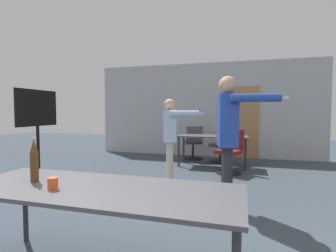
% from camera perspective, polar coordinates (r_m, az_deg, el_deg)
% --- Properties ---
extents(back_wall, '(6.64, 0.12, 2.77)m').
position_cam_1_polar(back_wall, '(7.90, 8.22, 3.43)').
color(back_wall, '#B2B5B7').
rests_on(back_wall, ground_plane).
extents(conference_table_near, '(2.25, 0.83, 0.75)m').
position_cam_1_polar(conference_table_near, '(2.19, -15.11, -14.19)').
color(conference_table_near, '#4C4C51').
rests_on(conference_table_near, ground_plane).
extents(conference_table_far, '(1.68, 0.65, 0.75)m').
position_cam_1_polar(conference_table_far, '(6.46, 9.64, -2.81)').
color(conference_table_far, '#4C4C51').
rests_on(conference_table_far, ground_plane).
extents(tv_screen, '(0.44, 1.03, 1.76)m').
position_cam_1_polar(tv_screen, '(5.75, -26.55, 0.48)').
color(tv_screen, black).
rests_on(tv_screen, ground_plane).
extents(person_near_casual, '(0.85, 0.61, 1.58)m').
position_cam_1_polar(person_near_casual, '(5.03, 0.51, -1.30)').
color(person_near_casual, beige).
rests_on(person_near_casual, ground_plane).
extents(person_left_plaid, '(0.89, 0.62, 1.81)m').
position_cam_1_polar(person_left_plaid, '(3.59, 13.02, -0.68)').
color(person_left_plaid, '#28282D').
rests_on(person_left_plaid, ground_plane).
extents(office_chair_far_left, '(0.62, 0.66, 0.93)m').
position_cam_1_polar(office_chair_far_left, '(5.86, 13.42, -5.73)').
color(office_chair_far_left, black).
rests_on(office_chair_far_left, ground_plane).
extents(office_chair_near_pushed, '(0.64, 0.60, 0.92)m').
position_cam_1_polar(office_chair_near_pushed, '(7.03, 11.92, -4.33)').
color(office_chair_near_pushed, black).
rests_on(office_chair_near_pushed, ground_plane).
extents(office_chair_far_right, '(0.60, 0.64, 0.94)m').
position_cam_1_polar(office_chair_far_right, '(7.32, 5.55, -3.86)').
color(office_chair_far_right, black).
rests_on(office_chair_far_right, ground_plane).
extents(beer_bottle, '(0.07, 0.07, 0.37)m').
position_cam_1_polar(beer_bottle, '(2.48, -27.10, -6.81)').
color(beer_bottle, '#563314').
rests_on(beer_bottle, conference_table_near).
extents(drink_cup, '(0.08, 0.08, 0.09)m').
position_cam_1_polar(drink_cup, '(2.21, -23.79, -11.38)').
color(drink_cup, '#E05123').
rests_on(drink_cup, conference_table_near).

